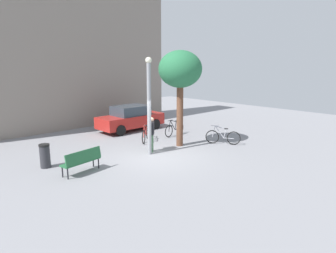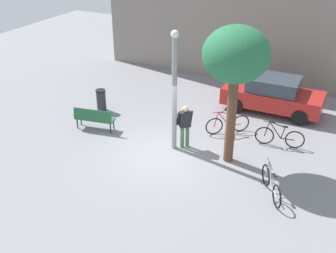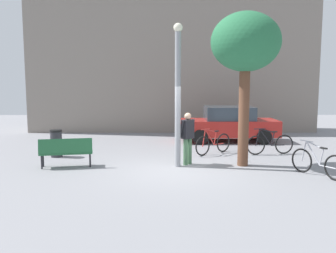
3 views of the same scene
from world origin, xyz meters
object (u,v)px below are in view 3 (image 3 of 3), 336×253
(lamppost, at_px, (178,91))
(bicycle_silver, at_px, (318,163))
(person_by_lamppost, at_px, (188,135))
(plaza_tree, at_px, (246,45))
(trash_bin, at_px, (56,143))
(park_bench, at_px, (66,150))
(bicycle_black, at_px, (270,144))
(parked_car_red, at_px, (229,124))
(bicycle_red, at_px, (213,144))

(lamppost, relative_size, bicycle_silver, 2.80)
(lamppost, xyz_separation_m, person_by_lamppost, (0.32, 0.23, -1.41))
(plaza_tree, relative_size, trash_bin, 4.91)
(park_bench, bearing_deg, bicycle_black, 16.25)
(park_bench, distance_m, plaza_tree, 6.40)
(plaza_tree, height_order, parked_car_red, plaza_tree)
(bicycle_red, bearing_deg, parked_car_red, 69.28)
(person_by_lamppost, distance_m, trash_bin, 4.75)
(lamppost, bearing_deg, bicycle_silver, -17.66)
(plaza_tree, bearing_deg, person_by_lamppost, 175.37)
(lamppost, height_order, plaza_tree, plaza_tree)
(bicycle_silver, height_order, bicycle_red, same)
(lamppost, relative_size, person_by_lamppost, 2.64)
(bicycle_silver, bearing_deg, park_bench, 171.51)
(bicycle_silver, distance_m, parked_car_red, 6.19)
(person_by_lamppost, bearing_deg, plaza_tree, -4.63)
(person_by_lamppost, relative_size, bicycle_black, 0.93)
(bicycle_red, bearing_deg, bicycle_silver, -51.79)
(park_bench, relative_size, bicycle_silver, 1.06)
(lamppost, relative_size, trash_bin, 4.54)
(bicycle_black, bearing_deg, plaza_tree, -127.55)
(plaza_tree, bearing_deg, bicycle_black, 52.45)
(bicycle_red, bearing_deg, bicycle_black, -3.07)
(person_by_lamppost, height_order, bicycle_red, person_by_lamppost)
(person_by_lamppost, bearing_deg, parked_car_red, 65.10)
(park_bench, xyz_separation_m, plaza_tree, (5.52, 0.24, 3.22))
(person_by_lamppost, bearing_deg, trash_bin, 164.75)
(plaza_tree, height_order, trash_bin, plaza_tree)
(lamppost, bearing_deg, person_by_lamppost, 36.03)
(park_bench, distance_m, bicycle_red, 5.27)
(park_bench, bearing_deg, plaza_tree, 2.45)
(parked_car_red, height_order, trash_bin, parked_car_red)
(lamppost, distance_m, park_bench, 3.91)
(parked_car_red, distance_m, trash_bin, 7.43)
(bicycle_silver, height_order, parked_car_red, parked_car_red)
(plaza_tree, relative_size, bicycle_black, 2.66)
(park_bench, distance_m, parked_car_red, 7.66)
(lamppost, xyz_separation_m, bicycle_silver, (3.90, -1.24, -1.99))
(lamppost, xyz_separation_m, parked_car_red, (2.42, 4.76, -1.60))
(lamppost, relative_size, bicycle_red, 3.08)
(person_by_lamppost, distance_m, plaza_tree, 3.30)
(lamppost, distance_m, trash_bin, 4.87)
(lamppost, xyz_separation_m, plaza_tree, (2.07, 0.09, 1.40))
(parked_car_red, relative_size, trash_bin, 4.34)
(bicycle_red, bearing_deg, trash_bin, -174.95)
(park_bench, xyz_separation_m, trash_bin, (-0.78, 1.62, -0.06))
(bicycle_silver, bearing_deg, person_by_lamppost, 157.57)
(plaza_tree, distance_m, bicycle_silver, 4.07)
(park_bench, relative_size, bicycle_black, 0.93)
(bicycle_black, distance_m, parked_car_red, 3.09)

